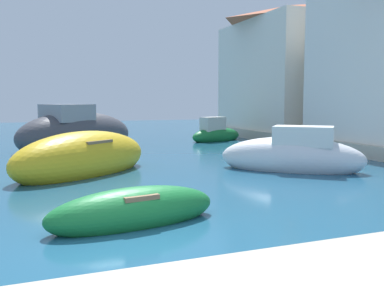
% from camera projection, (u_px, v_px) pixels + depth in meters
% --- Properties ---
extents(ground, '(80.00, 80.00, 0.00)m').
position_uv_depth(ground, '(143.00, 245.00, 6.26)').
color(ground, '#1E5170').
extents(moored_boat_0, '(4.99, 4.38, 1.61)m').
position_uv_depth(moored_boat_0, '(83.00, 158.00, 12.39)').
color(moored_boat_0, gold).
rests_on(moored_boat_0, ground).
extents(moored_boat_3, '(3.19, 1.43, 0.83)m').
position_uv_depth(moored_boat_3, '(134.00, 211.00, 7.30)').
color(moored_boat_3, '#197233').
rests_on(moored_boat_3, ground).
extents(moored_boat_6, '(6.15, 4.86, 2.47)m').
position_uv_depth(moored_boat_6, '(76.00, 134.00, 18.74)').
color(moored_boat_6, '#3F3F47').
rests_on(moored_boat_6, ground).
extents(moored_boat_7, '(3.46, 2.09, 1.50)m').
position_uv_depth(moored_boat_7, '(216.00, 134.00, 22.65)').
color(moored_boat_7, '#197233').
rests_on(moored_boat_7, ground).
extents(moored_boat_8, '(4.27, 3.97, 1.67)m').
position_uv_depth(moored_boat_8, '(292.00, 156.00, 13.00)').
color(moored_boat_8, white).
rests_on(moored_boat_8, ground).
extents(waterfront_building_annex, '(5.90, 8.24, 7.22)m').
position_uv_depth(waterfront_building_annex, '(288.00, 67.00, 25.12)').
color(waterfront_building_annex, silver).
rests_on(waterfront_building_annex, quay_promenade).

